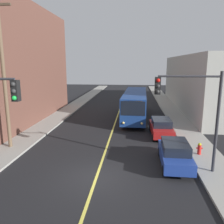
{
  "coord_description": "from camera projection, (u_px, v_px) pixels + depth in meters",
  "views": [
    {
      "loc": [
        2.16,
        -12.17,
        6.56
      ],
      "look_at": [
        0.0,
        9.24,
        2.0
      ],
      "focal_mm": 36.79,
      "sensor_mm": 36.0,
      "label": 1
    }
  ],
  "objects": [
    {
      "name": "ground_plane",
      "position": [
        96.0,
        178.0,
        13.41
      ],
      "size": [
        120.0,
        120.0,
        0.0
      ],
      "primitive_type": "plane",
      "color": "black"
    },
    {
      "name": "sidewalk_left",
      "position": [
        43.0,
        127.0,
        23.84
      ],
      "size": [
        2.5,
        90.0,
        0.15
      ],
      "primitive_type": "cube",
      "color": "gray",
      "rests_on": "ground"
    },
    {
      "name": "sidewalk_right",
      "position": [
        186.0,
        131.0,
        22.42
      ],
      "size": [
        2.5,
        90.0,
        0.15
      ],
      "primitive_type": "cube",
      "color": "gray",
      "rests_on": "ground"
    },
    {
      "name": "lane_stripe_center",
      "position": [
        117.0,
        118.0,
        28.01
      ],
      "size": [
        0.16,
        60.0,
        0.01
      ],
      "primitive_type": "cube",
      "color": "#D8CC4C",
      "rests_on": "ground"
    },
    {
      "name": "building_right_warehouse",
      "position": [
        220.0,
        83.0,
        33.48
      ],
      "size": [
        12.0,
        26.96,
        7.65
      ],
      "color": "#B2B2A8",
      "rests_on": "ground"
    },
    {
      "name": "city_bus",
      "position": [
        135.0,
        103.0,
        27.8
      ],
      "size": [
        2.97,
        12.22,
        3.2
      ],
      "color": "navy",
      "rests_on": "ground"
    },
    {
      "name": "parked_car_blue",
      "position": [
        175.0,
        153.0,
        14.88
      ],
      "size": [
        1.89,
        4.43,
        1.62
      ],
      "color": "navy",
      "rests_on": "ground"
    },
    {
      "name": "parked_car_red",
      "position": [
        161.0,
        127.0,
        21.01
      ],
      "size": [
        1.89,
        4.43,
        1.62
      ],
      "color": "maroon",
      "rests_on": "ground"
    },
    {
      "name": "utility_pole_near",
      "position": [
        3.0,
        62.0,
        16.74
      ],
      "size": [
        2.4,
        0.28,
        11.92
      ],
      "color": "brown",
      "rests_on": "sidewalk_left"
    },
    {
      "name": "traffic_signal_right_corner",
      "position": [
        191.0,
        103.0,
        13.22
      ],
      "size": [
        3.75,
        0.48,
        6.0
      ],
      "color": "#2D2D33",
      "rests_on": "sidewalk_right"
    },
    {
      "name": "fire_hydrant",
      "position": [
        199.0,
        148.0,
        16.47
      ],
      "size": [
        0.44,
        0.26,
        0.84
      ],
      "color": "red",
      "rests_on": "sidewalk_right"
    }
  ]
}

